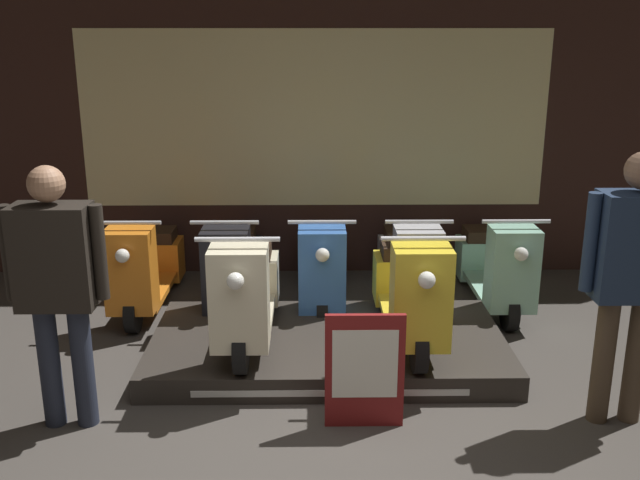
# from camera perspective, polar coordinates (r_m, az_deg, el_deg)

# --- Properties ---
(ground_plane) EXTENTS (30.00, 30.00, 0.00)m
(ground_plane) POSITION_cam_1_polar(r_m,az_deg,el_deg) (4.18, -0.10, -18.40)
(ground_plane) COLOR #423D38
(shop_wall_back) EXTENTS (8.21, 0.09, 3.20)m
(shop_wall_back) POSITION_cam_1_polar(r_m,az_deg,el_deg) (7.03, -0.45, 10.05)
(shop_wall_back) COLOR #331E19
(shop_wall_back) RESTS_ON ground_plane
(display_platform) EXTENTS (2.63, 1.42, 0.18)m
(display_platform) POSITION_cam_1_polar(r_m,az_deg,el_deg) (5.44, 0.63, -8.51)
(display_platform) COLOR #2D2823
(display_platform) RESTS_ON ground_plane
(scooter_display_left) EXTENTS (0.54, 1.59, 0.94)m
(scooter_display_left) POSITION_cam_1_polar(r_m,az_deg,el_deg) (5.23, -5.87, -4.19)
(scooter_display_left) COLOR black
(scooter_display_left) RESTS_ON display_platform
(scooter_display_right) EXTENTS (0.54, 1.59, 0.94)m
(scooter_display_right) POSITION_cam_1_polar(r_m,az_deg,el_deg) (5.26, 7.15, -4.12)
(scooter_display_right) COLOR black
(scooter_display_right) RESTS_ON display_platform
(scooter_backrow_0) EXTENTS (0.54, 1.59, 0.94)m
(scooter_backrow_0) POSITION_cam_1_polar(r_m,az_deg,el_deg) (6.46, -13.74, -2.22)
(scooter_backrow_0) COLOR black
(scooter_backrow_0) RESTS_ON ground_plane
(scooter_backrow_1) EXTENTS (0.54, 1.59, 0.94)m
(scooter_backrow_1) POSITION_cam_1_polar(r_m,az_deg,el_deg) (6.34, -6.92, -2.24)
(scooter_backrow_1) COLOR black
(scooter_backrow_1) RESTS_ON ground_plane
(scooter_backrow_2) EXTENTS (0.54, 1.59, 0.94)m
(scooter_backrow_2) POSITION_cam_1_polar(r_m,az_deg,el_deg) (6.30, 0.08, -2.23)
(scooter_backrow_2) COLOR black
(scooter_backrow_2) RESTS_ON ground_plane
(scooter_backrow_3) EXTENTS (0.54, 1.59, 0.94)m
(scooter_backrow_3) POSITION_cam_1_polar(r_m,az_deg,el_deg) (6.36, 7.06, -2.18)
(scooter_backrow_3) COLOR black
(scooter_backrow_3) RESTS_ON ground_plane
(scooter_backrow_4) EXTENTS (0.54, 1.59, 0.94)m
(scooter_backrow_4) POSITION_cam_1_polar(r_m,az_deg,el_deg) (6.51, 13.82, -2.10)
(scooter_backrow_4) COLOR black
(scooter_backrow_4) RESTS_ON ground_plane
(person_left_browsing) EXTENTS (0.61, 0.25, 1.65)m
(person_left_browsing) POSITION_cam_1_polar(r_m,az_deg,el_deg) (4.51, -20.33, -2.76)
(person_left_browsing) COLOR #232838
(person_left_browsing) RESTS_ON ground_plane
(person_right_browsing) EXTENTS (0.61, 0.25, 1.72)m
(person_right_browsing) POSITION_cam_1_polar(r_m,az_deg,el_deg) (4.65, 23.67, -1.96)
(person_right_browsing) COLOR #473828
(person_right_browsing) RESTS_ON ground_plane
(price_sign_board) EXTENTS (0.49, 0.04, 0.75)m
(price_sign_board) POSITION_cam_1_polar(r_m,az_deg,el_deg) (4.45, 3.59, -10.38)
(price_sign_board) COLOR maroon
(price_sign_board) RESTS_ON ground_plane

